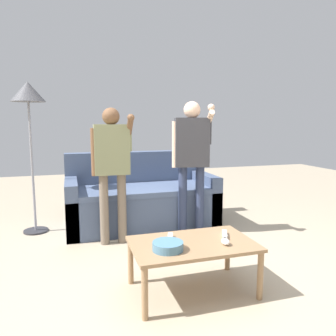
# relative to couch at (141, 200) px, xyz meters

# --- Properties ---
(ground_plane) EXTENTS (12.00, 12.00, 0.00)m
(ground_plane) POSITION_rel_couch_xyz_m (0.03, -1.58, -0.31)
(ground_plane) COLOR tan
(couch) EXTENTS (1.81, 0.88, 0.90)m
(couch) POSITION_rel_couch_xyz_m (0.00, 0.00, 0.00)
(couch) COLOR #475675
(couch) RESTS_ON ground
(coffee_table) EXTENTS (0.92, 0.57, 0.39)m
(coffee_table) POSITION_rel_couch_xyz_m (0.02, -1.74, 0.03)
(coffee_table) COLOR #997551
(coffee_table) RESTS_ON ground
(snack_bowl) EXTENTS (0.22, 0.22, 0.06)m
(snack_bowl) POSITION_rel_couch_xyz_m (-0.20, -1.83, 0.11)
(snack_bowl) COLOR teal
(snack_bowl) RESTS_ON coffee_table
(game_remote_nunchuk) EXTENTS (0.06, 0.09, 0.05)m
(game_remote_nunchuk) POSITION_rel_couch_xyz_m (0.24, -1.86, 0.10)
(game_remote_nunchuk) COLOR white
(game_remote_nunchuk) RESTS_ON coffee_table
(floor_lamp) EXTENTS (0.38, 0.38, 1.73)m
(floor_lamp) POSITION_rel_couch_xyz_m (-1.26, 0.06, 1.21)
(floor_lamp) COLOR #2D2D33
(floor_lamp) RESTS_ON ground
(player_right) EXTENTS (0.44, 0.37, 1.51)m
(player_right) POSITION_rel_couch_xyz_m (0.48, -0.53, 0.64)
(player_right) COLOR #2D3856
(player_right) RESTS_ON ground
(player_left) EXTENTS (0.42, 0.31, 1.43)m
(player_left) POSITION_rel_couch_xyz_m (-0.42, -0.57, 0.59)
(player_left) COLOR #756656
(player_left) RESTS_ON ground
(game_remote_wand_near) EXTENTS (0.10, 0.16, 0.03)m
(game_remote_wand_near) POSITION_rel_couch_xyz_m (0.31, -1.70, 0.09)
(game_remote_wand_near) COLOR white
(game_remote_wand_near) RESTS_ON coffee_table
(game_remote_wand_far) EXTENTS (0.09, 0.17, 0.03)m
(game_remote_wand_far) POSITION_rel_couch_xyz_m (-0.12, -1.65, 0.09)
(game_remote_wand_far) COLOR white
(game_remote_wand_far) RESTS_ON coffee_table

